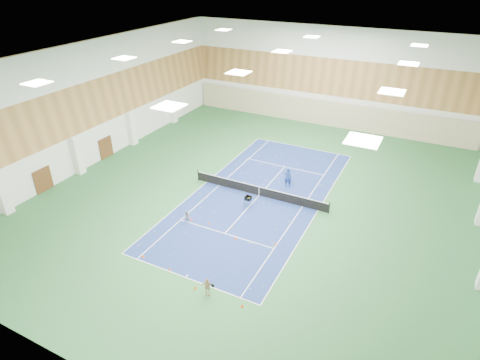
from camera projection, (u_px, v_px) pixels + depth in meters
name	position (u px, v px, depth m)	size (l,w,h in m)	color
ground	(259.00, 196.00, 36.07)	(40.00, 40.00, 0.00)	#296032
room_shell	(261.00, 134.00, 33.17)	(36.00, 40.00, 12.00)	white
wood_cladding	(261.00, 110.00, 32.21)	(36.00, 40.00, 8.00)	#AE7940
ceiling_light_grid	(263.00, 61.00, 30.32)	(21.40, 25.40, 0.06)	white
court_surface	(259.00, 196.00, 36.07)	(10.97, 23.77, 0.01)	navy
tennis_balls_scatter	(259.00, 195.00, 36.05)	(10.57, 22.77, 0.07)	yellow
tennis_net	(259.00, 190.00, 35.81)	(12.80, 0.10, 1.10)	black
back_curtain	(324.00, 113.00, 50.74)	(35.40, 0.16, 3.20)	#C6B793
door_left_a	(43.00, 180.00, 36.36)	(0.08, 1.80, 2.20)	#593319
door_left_b	(106.00, 148.00, 42.62)	(0.08, 1.80, 2.20)	#593319
coach	(288.00, 177.00, 37.09)	(0.70, 0.46, 1.92)	navy
child_court	(187.00, 217.00, 32.13)	(0.53, 0.42, 1.10)	#96969E
child_apron	(207.00, 287.00, 25.13)	(0.77, 0.32, 1.31)	tan
ball_cart	(248.00, 201.00, 34.34)	(0.55, 0.55, 0.95)	black
cone_svc_a	(191.00, 219.00, 32.64)	(0.20, 0.20, 0.22)	#FF4C0D
cone_svc_b	(209.00, 223.00, 32.15)	(0.19, 0.19, 0.21)	#EA5C0C
cone_svc_c	(235.00, 238.00, 30.37)	(0.22, 0.22, 0.24)	#F34E0C
cone_svc_d	(276.00, 244.00, 29.78)	(0.20, 0.20, 0.23)	#D75F0B
cone_base_a	(143.00, 256.00, 28.55)	(0.21, 0.21, 0.23)	#FE560D
cone_base_b	(170.00, 269.00, 27.37)	(0.20, 0.20, 0.22)	#E84C0C
cone_base_c	(195.00, 287.00, 25.81)	(0.21, 0.21, 0.23)	orange
cone_base_d	(242.00, 305.00, 24.47)	(0.20, 0.20, 0.22)	#FF4A0D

